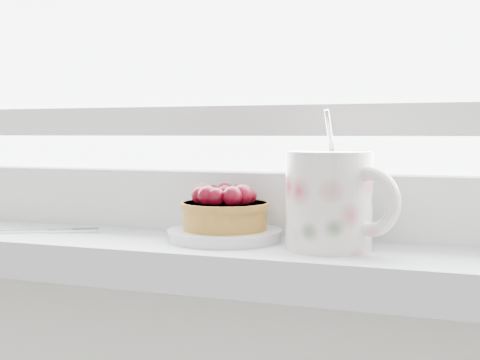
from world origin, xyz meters
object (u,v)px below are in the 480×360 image
at_px(floral_mug, 332,198).
at_px(fork, 18,231).
at_px(saucer, 225,235).
at_px(raspberry_tart, 225,209).

bearing_deg(floral_mug, fork, -176.91).
height_order(saucer, raspberry_tart, raspberry_tart).
bearing_deg(floral_mug, saucer, 173.45).
relative_size(saucer, raspberry_tart, 1.31).
bearing_deg(fork, floral_mug, 3.09).
bearing_deg(fork, saucer, 7.75).
height_order(raspberry_tart, floral_mug, floral_mug).
relative_size(saucer, fork, 0.75).
distance_m(saucer, raspberry_tart, 0.03).
xyz_separation_m(saucer, fork, (-0.25, -0.03, -0.00)).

